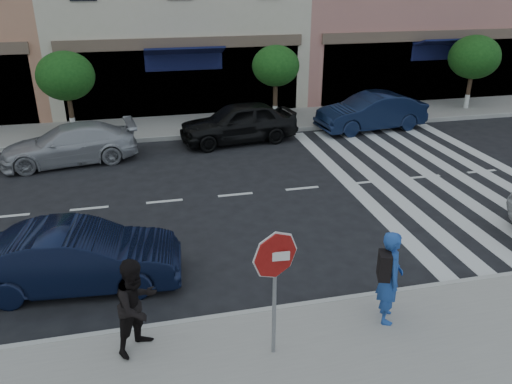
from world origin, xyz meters
name	(u,v)px	position (x,y,z in m)	size (l,w,h in m)	color
ground	(271,269)	(0.00, 0.00, 0.00)	(120.00, 120.00, 0.00)	black
sidewalk_far	(203,125)	(0.00, 11.00, 0.07)	(60.00, 3.00, 0.15)	gray
street_tree_wb	(66,76)	(-5.00, 10.80, 2.31)	(2.10, 2.10, 3.06)	#473323
street_tree_c	(276,66)	(3.00, 10.80, 2.36)	(1.90, 1.90, 3.04)	#473323
street_tree_ea	(474,57)	(12.00, 10.80, 2.39)	(2.20, 2.20, 3.19)	#473323
stop_sign	(275,267)	(-0.63, -2.62, 1.79)	(0.79, 0.12, 2.23)	gray
photographer	(390,277)	(1.54, -2.22, 1.02)	(0.63, 0.42, 1.74)	#214999
walker	(137,306)	(-2.73, -2.00, 0.98)	(0.81, 0.63, 1.66)	black
car_near_mid	(78,257)	(-3.87, 0.30, 0.66)	(1.39, 4.00, 1.32)	black
car_far_left	(69,144)	(-4.82, 7.85, 0.63)	(1.76, 4.33, 1.26)	#A6A6AB
car_far_mid	(238,122)	(1.05, 8.76, 0.74)	(1.74, 4.33, 1.48)	black
car_far_right	(371,112)	(6.50, 9.10, 0.72)	(1.52, 4.37, 1.44)	#0E1833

